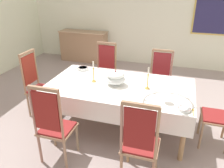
{
  "coord_description": "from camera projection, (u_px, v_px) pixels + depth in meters",
  "views": [
    {
      "loc": [
        0.85,
        -3.15,
        2.3
      ],
      "look_at": [
        -0.12,
        -0.04,
        0.79
      ],
      "focal_mm": 36.08,
      "sensor_mm": 36.0,
      "label": 1
    }
  ],
  "objects": [
    {
      "name": "ground",
      "position": [
        119.0,
        126.0,
        3.93
      ],
      "size": [
        7.31,
        6.59,
        0.04
      ],
      "primitive_type": "cube",
      "color": "gray"
    },
    {
      "name": "back_wall",
      "position": [
        153.0,
        10.0,
        6.16
      ],
      "size": [
        7.31,
        0.08,
        3.07
      ],
      "primitive_type": "cube",
      "color": "silver",
      "rests_on": "ground"
    },
    {
      "name": "dining_table",
      "position": [
        120.0,
        89.0,
        3.6
      ],
      "size": [
        2.27,
        1.22,
        0.78
      ],
      "color": "#9F6C5F",
      "rests_on": "ground"
    },
    {
      "name": "tablecloth",
      "position": [
        120.0,
        89.0,
        3.59
      ],
      "size": [
        2.29,
        1.24,
        0.32
      ],
      "color": "white",
      "rests_on": "dining_table"
    },
    {
      "name": "chair_south_a",
      "position": [
        54.0,
        124.0,
        2.92
      ],
      "size": [
        0.44,
        0.42,
        1.18
      ],
      "color": "#947458",
      "rests_on": "ground"
    },
    {
      "name": "chair_north_a",
      "position": [
        105.0,
        70.0,
        4.7
      ],
      "size": [
        0.44,
        0.42,
        1.15
      ],
      "rotation": [
        0.0,
        0.0,
        3.14
      ],
      "color": "#927C5A",
      "rests_on": "ground"
    },
    {
      "name": "chair_south_b",
      "position": [
        140.0,
        142.0,
        2.62
      ],
      "size": [
        0.44,
        0.42,
        1.16
      ],
      "color": "#9E764D",
      "rests_on": "ground"
    },
    {
      "name": "chair_north_b",
      "position": [
        160.0,
        78.0,
        4.39
      ],
      "size": [
        0.44,
        0.42,
        1.09
      ],
      "rotation": [
        0.0,
        0.0,
        3.14
      ],
      "color": "#936E4E",
      "rests_on": "ground"
    },
    {
      "name": "chair_head_west",
      "position": [
        37.0,
        84.0,
        4.06
      ],
      "size": [
        0.42,
        0.44,
        1.18
      ],
      "rotation": [
        0.0,
        0.0,
        -1.57
      ],
      "color": "#8F7C54",
      "rests_on": "ground"
    },
    {
      "name": "chair_head_east",
      "position": [
        223.0,
        111.0,
        3.23
      ],
      "size": [
        0.42,
        0.44,
        1.17
      ],
      "rotation": [
        0.0,
        0.0,
        1.57
      ],
      "color": "#99765A",
      "rests_on": "ground"
    },
    {
      "name": "soup_tureen",
      "position": [
        115.0,
        78.0,
        3.53
      ],
      "size": [
        0.31,
        0.31,
        0.24
      ],
      "color": "silver",
      "rests_on": "tablecloth"
    },
    {
      "name": "candlestick_west",
      "position": [
        94.0,
        74.0,
        3.62
      ],
      "size": [
        0.07,
        0.07,
        0.35
      ],
      "color": "gold",
      "rests_on": "tablecloth"
    },
    {
      "name": "candlestick_east",
      "position": [
        148.0,
        80.0,
        3.39
      ],
      "size": [
        0.07,
        0.07,
        0.35
      ],
      "color": "gold",
      "rests_on": "tablecloth"
    },
    {
      "name": "bowl_near_left",
      "position": [
        184.0,
        109.0,
        2.86
      ],
      "size": [
        0.16,
        0.16,
        0.04
      ],
      "color": "silver",
      "rests_on": "tablecloth"
    },
    {
      "name": "bowl_near_right",
      "position": [
        83.0,
        68.0,
        4.16
      ],
      "size": [
        0.2,
        0.2,
        0.05
      ],
      "color": "silver",
      "rests_on": "tablecloth"
    },
    {
      "name": "spoon_primary",
      "position": [
        193.0,
        111.0,
        2.86
      ],
      "size": [
        0.03,
        0.18,
        0.01
      ],
      "rotation": [
        0.0,
        0.0,
        0.01
      ],
      "color": "gold",
      "rests_on": "tablecloth"
    },
    {
      "name": "spoon_secondary",
      "position": [
        77.0,
        68.0,
        4.22
      ],
      "size": [
        0.04,
        0.18,
        0.01
      ],
      "rotation": [
        0.0,
        0.0,
        -0.14
      ],
      "color": "gold",
      "rests_on": "tablecloth"
    },
    {
      "name": "sideboard",
      "position": [
        84.0,
        46.0,
        6.88
      ],
      "size": [
        1.44,
        0.48,
        0.9
      ],
      "rotation": [
        0.0,
        0.0,
        3.14
      ],
      "color": "#9A7456",
      "rests_on": "ground"
    },
    {
      "name": "framed_painting",
      "position": [
        223.0,
        4.0,
        5.56
      ],
      "size": [
        1.32,
        0.05,
        1.52
      ],
      "color": "#D1B251"
    }
  ]
}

